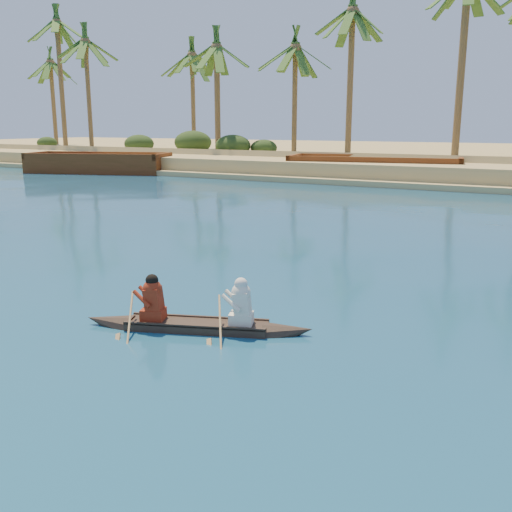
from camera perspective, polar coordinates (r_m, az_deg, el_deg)
The scene contains 7 objects.
ground at distance 18.32m, azimuth -17.59°, elevation 0.47°, with size 160.00×160.00×0.00m, color navy.
sandy_embankment at distance 60.56m, azimuth 17.03°, elevation 9.37°, with size 150.00×51.00×1.50m.
palm_grove at distance 49.12m, azimuth 14.41°, elevation 17.54°, with size 110.00×14.00×16.00m, color #315B20, non-canonical shape.
shrub_cluster at distance 45.66m, azimuth 12.75°, elevation 9.45°, with size 100.00×6.00×2.40m, color #213814, non-canonical shape.
canoe at distance 10.84m, azimuth -5.94°, elevation -6.19°, with size 4.30×2.10×1.21m.
barge_left at distance 48.15m, azimuth -15.47°, elevation 8.82°, with size 11.84×7.00×1.87m.
barge_mid at distance 41.22m, azimuth 11.68°, elevation 8.43°, with size 12.27×6.08×1.96m.
Camera 1 is at (13.20, -12.13, 3.79)m, focal length 40.00 mm.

